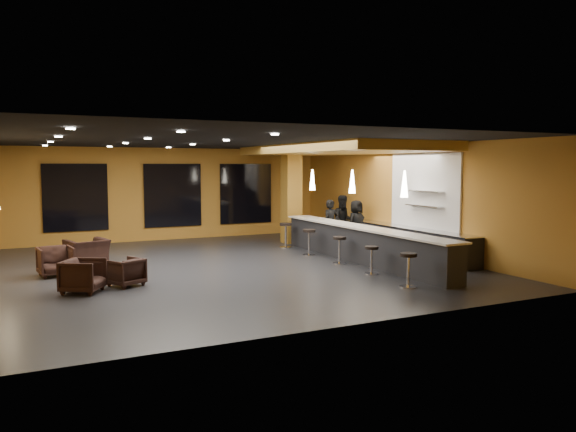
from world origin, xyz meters
name	(u,v)px	position (x,y,z in m)	size (l,w,h in m)	color
floor	(232,268)	(0.00, 0.00, -0.05)	(12.00, 13.00, 0.10)	black
ceiling	(231,139)	(0.00, 0.00, 3.55)	(12.00, 13.00, 0.10)	black
wall_back	(172,194)	(0.00, 6.55, 1.75)	(12.00, 0.10, 3.50)	#A87025
wall_front	(362,227)	(0.00, -6.55, 1.75)	(12.00, 0.10, 3.50)	#A87025
wall_right	(406,199)	(6.05, 0.00, 1.75)	(0.10, 13.00, 3.50)	#A87025
wood_soffit	(337,149)	(4.00, 1.00, 3.36)	(3.60, 8.00, 0.28)	#B98A36
window_left	(76,198)	(-3.50, 6.44, 1.70)	(2.20, 0.06, 2.40)	black
window_center	(173,195)	(0.00, 6.44, 1.70)	(2.20, 0.06, 2.40)	black
window_right	(246,194)	(3.00, 6.44, 1.70)	(2.20, 0.06, 2.40)	black
tile_backsplash	(424,192)	(5.96, -1.00, 2.00)	(0.06, 3.20, 2.40)	white
bar_counter	(361,245)	(3.65, -1.00, 0.50)	(0.60, 8.00, 1.00)	black
bar_top	(361,227)	(3.65, -1.00, 1.02)	(0.78, 8.10, 0.05)	silver
prep_counter	(405,241)	(5.65, -0.50, 0.43)	(0.70, 6.00, 0.86)	black
prep_top	(405,227)	(5.65, -0.50, 0.89)	(0.72, 6.00, 0.03)	silver
wall_shelf_lower	(425,206)	(5.82, -1.20, 1.60)	(0.30, 1.50, 0.03)	silver
wall_shelf_upper	(425,191)	(5.82, -1.20, 2.05)	(0.30, 1.50, 0.03)	silver
column	(291,195)	(3.65, 3.60, 1.75)	(0.60, 0.60, 3.50)	olive
pendant_0	(404,184)	(3.65, -3.00, 2.35)	(0.20, 0.20, 0.70)	white
pendant_1	(352,182)	(3.65, -0.50, 2.35)	(0.20, 0.20, 0.70)	white
pendant_2	(312,180)	(3.65, 2.00, 2.35)	(0.20, 0.20, 0.70)	white
staff_a	(331,224)	(4.33, 1.89, 0.83)	(0.61, 0.40, 1.66)	black
staff_b	(344,221)	(4.88, 1.95, 0.90)	(0.87, 0.68, 1.80)	black
staff_c	(356,223)	(5.25, 1.72, 0.82)	(0.80, 0.52, 1.63)	black
armchair_a	(83,276)	(-4.14, -1.68, 0.38)	(0.80, 0.83, 0.75)	black
armchair_b	(125,272)	(-3.17, -1.39, 0.33)	(0.71, 0.73, 0.66)	black
armchair_c	(56,261)	(-4.56, 0.63, 0.38)	(0.81, 0.84, 0.76)	black
armchair_d	(87,251)	(-3.62, 2.25, 0.35)	(1.08, 0.94, 0.70)	black
bar_stool_0	(408,265)	(2.70, -4.43, 0.51)	(0.41, 0.41, 0.80)	silver
bar_stool_1	(372,256)	(2.84, -2.73, 0.47)	(0.37, 0.37, 0.74)	silver
bar_stool_2	(340,246)	(2.93, -0.99, 0.50)	(0.40, 0.40, 0.79)	silver
bar_stool_3	(309,239)	(2.84, 0.71, 0.53)	(0.42, 0.42, 0.83)	silver
bar_stool_4	(286,232)	(2.90, 2.54, 0.55)	(0.43, 0.43, 0.86)	silver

